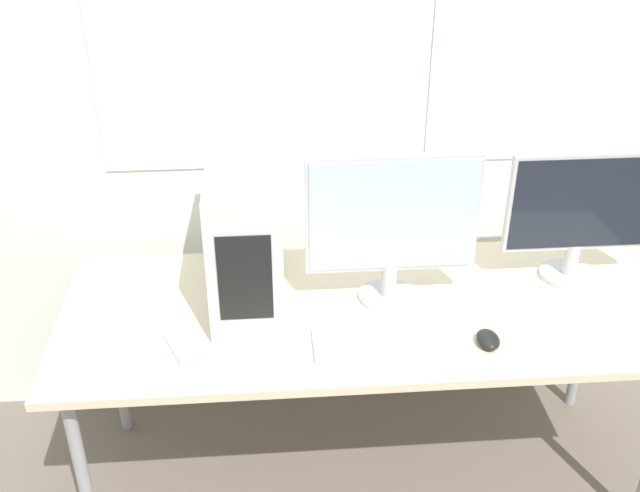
{
  "coord_description": "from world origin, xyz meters",
  "views": [
    {
      "loc": [
        -0.3,
        -1.55,
        2.05
      ],
      "look_at": [
        -0.15,
        0.38,
        0.94
      ],
      "focal_mm": 42.0,
      "sensor_mm": 36.0,
      "label": 1
    }
  ],
  "objects_px": {
    "monitor_right_near": "(580,212)",
    "keyboard": "(390,340)",
    "cell_phone": "(184,346)",
    "mouse": "(488,339)",
    "pc_tower": "(246,239)",
    "monitor_main": "(392,224)"
  },
  "relations": [
    {
      "from": "monitor_main",
      "to": "mouse",
      "type": "relative_size",
      "value": 5.51
    },
    {
      "from": "mouse",
      "to": "keyboard",
      "type": "bearing_deg",
      "value": 174.51
    },
    {
      "from": "pc_tower",
      "to": "keyboard",
      "type": "distance_m",
      "value": 0.53
    },
    {
      "from": "monitor_main",
      "to": "monitor_right_near",
      "type": "distance_m",
      "value": 0.63
    },
    {
      "from": "monitor_right_near",
      "to": "mouse",
      "type": "relative_size",
      "value": 5.05
    },
    {
      "from": "mouse",
      "to": "cell_phone",
      "type": "xyz_separation_m",
      "value": [
        -0.88,
        0.05,
        -0.01
      ]
    },
    {
      "from": "monitor_right_near",
      "to": "keyboard",
      "type": "distance_m",
      "value": 0.76
    },
    {
      "from": "cell_phone",
      "to": "keyboard",
      "type": "bearing_deg",
      "value": -25.7
    },
    {
      "from": "keyboard",
      "to": "cell_phone",
      "type": "xyz_separation_m",
      "value": [
        -0.6,
        0.03,
        -0.01
      ]
    },
    {
      "from": "keyboard",
      "to": "monitor_main",
      "type": "bearing_deg",
      "value": 82.22
    },
    {
      "from": "monitor_main",
      "to": "mouse",
      "type": "xyz_separation_m",
      "value": [
        0.25,
        -0.26,
        -0.25
      ]
    },
    {
      "from": "pc_tower",
      "to": "cell_phone",
      "type": "bearing_deg",
      "value": -129.35
    },
    {
      "from": "keyboard",
      "to": "mouse",
      "type": "relative_size",
      "value": 4.71
    },
    {
      "from": "mouse",
      "to": "cell_phone",
      "type": "height_order",
      "value": "mouse"
    },
    {
      "from": "monitor_right_near",
      "to": "cell_phone",
      "type": "bearing_deg",
      "value": -167.06
    },
    {
      "from": "mouse",
      "to": "monitor_right_near",
      "type": "bearing_deg",
      "value": 42.75
    },
    {
      "from": "pc_tower",
      "to": "keyboard",
      "type": "height_order",
      "value": "pc_tower"
    },
    {
      "from": "pc_tower",
      "to": "monitor_right_near",
      "type": "xyz_separation_m",
      "value": [
        1.06,
        0.06,
        0.02
      ]
    },
    {
      "from": "monitor_right_near",
      "to": "keyboard",
      "type": "xyz_separation_m",
      "value": [
        -0.65,
        -0.31,
        -0.23
      ]
    },
    {
      "from": "monitor_right_near",
      "to": "keyboard",
      "type": "height_order",
      "value": "monitor_right_near"
    },
    {
      "from": "monitor_right_near",
      "to": "cell_phone",
      "type": "height_order",
      "value": "monitor_right_near"
    },
    {
      "from": "monitor_right_near",
      "to": "mouse",
      "type": "distance_m",
      "value": 0.55
    }
  ]
}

